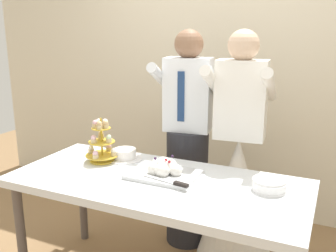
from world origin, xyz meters
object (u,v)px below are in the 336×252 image
at_px(plate_stack, 269,185).
at_px(person_bride, 237,183).
at_px(main_cake_tray, 164,170).
at_px(round_cake, 125,155).
at_px(person_groom, 187,152).
at_px(dessert_table, 156,191).
at_px(cupcake_stand, 102,143).

bearing_deg(plate_stack, person_bride, 122.09).
bearing_deg(person_bride, main_cake_tray, -121.71).
bearing_deg(round_cake, person_bride, 27.28).
xyz_separation_m(plate_stack, round_cake, (-1.01, 0.11, -0.00)).
relative_size(plate_stack, round_cake, 0.81).
distance_m(plate_stack, person_groom, 0.88).
distance_m(plate_stack, person_bride, 0.61).
bearing_deg(round_cake, main_cake_tray, -23.89).
bearing_deg(main_cake_tray, dessert_table, -105.71).
relative_size(cupcake_stand, person_groom, 0.18).
bearing_deg(person_groom, round_cake, -126.13).
distance_m(cupcake_stand, main_cake_tray, 0.51).
bearing_deg(round_cake, plate_stack, -6.33).
bearing_deg(cupcake_stand, main_cake_tray, -8.13).
bearing_deg(plate_stack, cupcake_stand, 179.23).
height_order(dessert_table, round_cake, round_cake).
relative_size(main_cake_tray, person_bride, 0.26).
distance_m(dessert_table, person_bride, 0.70).
bearing_deg(person_groom, main_cake_tray, -82.54).
relative_size(cupcake_stand, plate_stack, 1.57).
height_order(dessert_table, plate_stack, plate_stack).
xyz_separation_m(main_cake_tray, person_bride, (0.33, 0.53, -0.23)).
distance_m(cupcake_stand, plate_stack, 1.13).
distance_m(main_cake_tray, person_bride, 0.67).
xyz_separation_m(dessert_table, plate_stack, (0.65, 0.12, 0.11)).
height_order(main_cake_tray, person_bride, person_bride).
relative_size(plate_stack, person_groom, 0.12).
height_order(dessert_table, person_groom, person_groom).
bearing_deg(round_cake, person_groom, 53.87).
relative_size(dessert_table, person_bride, 1.08).
height_order(round_cake, person_bride, person_bride).
bearing_deg(main_cake_tray, plate_stack, 5.10).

